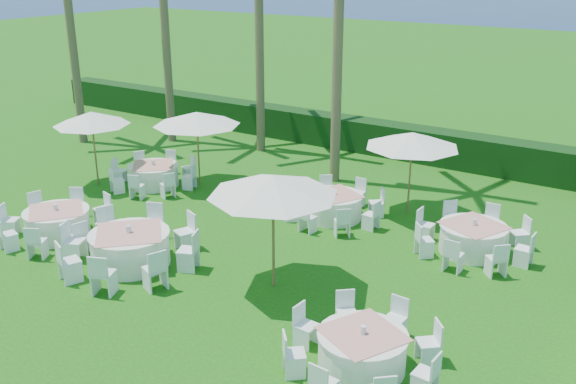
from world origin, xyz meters
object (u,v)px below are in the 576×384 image
banquet_table_a (57,223)px  umbrella_a (91,118)px  banquet_table_b (130,248)px  banquet_table_f (473,238)px  umbrella_c (197,119)px  umbrella_d (412,140)px  banquet_table_e (334,206)px  banquet_table_c (362,350)px  banquet_table_d (154,175)px  umbrella_b (273,185)px

banquet_table_a → umbrella_a: (-2.31, 3.40, 1.82)m
banquet_table_b → banquet_table_f: size_ratio=1.11×
umbrella_c → umbrella_d: (6.67, 1.41, -0.01)m
banquet_table_f → umbrella_d: bearing=146.8°
banquet_table_e → umbrella_c: (-5.05, 0.10, 1.83)m
banquet_table_a → banquet_table_c: 9.46m
banquet_table_d → umbrella_d: size_ratio=1.04×
banquet_table_d → umbrella_a: size_ratio=1.14×
banquet_table_a → umbrella_a: umbrella_a is taller
umbrella_b → umbrella_a: bearing=163.6°
banquet_table_f → umbrella_b: 5.65m
banquet_table_d → umbrella_d: bearing=16.2°
umbrella_b → banquet_table_b: bearing=-164.4°
banquet_table_f → umbrella_d: umbrella_d is taller
banquet_table_b → umbrella_a: size_ratio=1.35×
banquet_table_c → umbrella_a: bearing=160.1°
banquet_table_a → banquet_table_f: 10.80m
banquet_table_d → umbrella_b: size_ratio=0.97×
banquet_table_d → banquet_table_e: 6.27m
umbrella_c → umbrella_d: size_ratio=1.03×
banquet_table_a → banquet_table_b: bearing=-2.6°
banquet_table_a → umbrella_d: size_ratio=1.11×
banquet_table_e → banquet_table_f: size_ratio=0.98×
banquet_table_a → umbrella_b: 6.72m
banquet_table_f → umbrella_a: bearing=-172.2°
umbrella_b → banquet_table_e: bearing=100.8°
banquet_table_d → umbrella_c: (1.17, 0.87, 1.84)m
umbrella_a → umbrella_b: (8.66, -2.55, 0.22)m
banquet_table_b → banquet_table_e: bearing=62.7°
banquet_table_c → umbrella_b: (-3.07, 1.69, 2.05)m
banquet_table_a → banquet_table_e: bearing=42.6°
banquet_table_a → banquet_table_b: size_ratio=0.91×
umbrella_c → umbrella_d: umbrella_c is taller
banquet_table_a → umbrella_c: size_ratio=1.07×
banquet_table_b → banquet_table_c: (6.58, -0.71, -0.06)m
banquet_table_d → banquet_table_f: banquet_table_f is taller
banquet_table_d → banquet_table_f: 10.26m
banquet_table_c → umbrella_d: umbrella_d is taller
umbrella_b → umbrella_c: size_ratio=1.03×
banquet_table_b → banquet_table_d: bearing=128.4°
banquet_table_c → umbrella_b: bearing=151.2°
banquet_table_b → banquet_table_e: banquet_table_b is taller
umbrella_c → banquet_table_b: bearing=-66.1°
banquet_table_e → umbrella_d: umbrella_d is taller
banquet_table_b → banquet_table_d: size_ratio=1.18×
umbrella_d → banquet_table_d: bearing=-163.8°
banquet_table_d → banquet_table_c: bearing=-27.0°
umbrella_d → banquet_table_a: bearing=-137.3°
banquet_table_e → umbrella_d: bearing=43.0°
umbrella_a → umbrella_d: 9.99m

